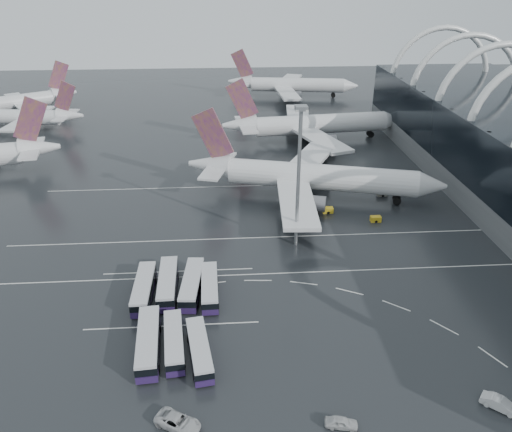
{
  "coord_description": "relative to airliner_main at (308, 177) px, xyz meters",
  "views": [
    {
      "loc": [
        -14.89,
        -80.34,
        51.72
      ],
      "look_at": [
        -8.71,
        8.35,
        7.0
      ],
      "focal_mm": 35.0,
      "sensor_mm": 36.0,
      "label": 1
    }
  ],
  "objects": [
    {
      "name": "bus_row_far_c",
      "position": [
        -25.01,
        -55.76,
        -3.73
      ],
      "size": [
        4.51,
        12.3,
        2.96
      ],
      "rotation": [
        0.0,
        0.0,
        1.72
      ],
      "color": "#231543",
      "rests_on": "ground"
    },
    {
      "name": "van_curve_b",
      "position": [
        -6.99,
        -69.2,
        -4.66
      ],
      "size": [
        4.37,
        2.45,
        1.4
      ],
      "primitive_type": "imported",
      "rotation": [
        0.0,
        0.0,
        1.37
      ],
      "color": "#BDBDBD",
      "rests_on": "ground"
    },
    {
      "name": "lane_marking_near",
      "position": [
        -5.8,
        -34.0,
        -5.36
      ],
      "size": [
        120.0,
        0.25,
        0.01
      ],
      "primitive_type": "cube",
      "color": "silver",
      "rests_on": "ground"
    },
    {
      "name": "van_curve_a",
      "position": [
        -27.35,
        -67.84,
        -4.53
      ],
      "size": [
        6.56,
        5.41,
        1.66
      ],
      "primitive_type": "imported",
      "rotation": [
        0.0,
        0.0,
        1.04
      ],
      "color": "#BDBDBD",
      "rests_on": "ground"
    },
    {
      "name": "airliner_gate_b",
      "position": [
        8.44,
        44.34,
        -0.07
      ],
      "size": [
        60.88,
        54.43,
        21.13
      ],
      "rotation": [
        0.0,
        0.0,
        0.11
      ],
      "color": "silver",
      "rests_on": "ground"
    },
    {
      "name": "airliner_main",
      "position": [
        0.0,
        0.0,
        0.0
      ],
      "size": [
        62.36,
        53.93,
        21.4
      ],
      "rotation": [
        0.0,
        0.0,
        -0.27
      ],
      "color": "silver",
      "rests_on": "ground"
    },
    {
      "name": "gse_cart_belly_a",
      "position": [
        13.22,
        -14.37,
        -4.73
      ],
      "size": [
        2.31,
        1.37,
        1.26
      ],
      "primitive_type": "cube",
      "color": "gold",
      "rests_on": "ground"
    },
    {
      "name": "bus_row_far_a",
      "position": [
        -32.62,
        -53.85,
        -3.51
      ],
      "size": [
        4.15,
        13.87,
        3.37
      ],
      "rotation": [
        0.0,
        0.0,
        1.65
      ],
      "color": "#231543",
      "rests_on": "ground"
    },
    {
      "name": "jet_remote_far",
      "position": [
        -97.32,
        85.24,
        -0.49
      ],
      "size": [
        39.84,
        32.67,
        18.86
      ],
      "rotation": [
        0.0,
        0.0,
        3.68
      ],
      "color": "silver",
      "rests_on": "ground"
    },
    {
      "name": "bus_row_near_c",
      "position": [
        -26.85,
        -39.08,
        -3.58
      ],
      "size": [
        4.04,
        13.33,
        3.23
      ],
      "rotation": [
        0.0,
        0.0,
        1.49
      ],
      "color": "#231543",
      "rests_on": "ground"
    },
    {
      "name": "gse_cart_belly_c",
      "position": [
        3.37,
        -9.14,
        -4.71
      ],
      "size": [
        2.39,
        1.41,
        1.3
      ],
      "primitive_type": "cube",
      "color": "gold",
      "rests_on": "ground"
    },
    {
      "name": "floodlight_mast",
      "position": [
        -6.22,
        -23.34,
        12.88
      ],
      "size": [
        2.22,
        2.22,
        28.99
      ],
      "color": "gray",
      "rests_on": "ground"
    },
    {
      "name": "bus_row_near_b",
      "position": [
        -31.1,
        -38.53,
        -3.55
      ],
      "size": [
        3.49,
        13.43,
        3.29
      ],
      "rotation": [
        0.0,
        0.0,
        1.6
      ],
      "color": "#231543",
      "rests_on": "ground"
    },
    {
      "name": "airliner_gate_c",
      "position": [
        9.54,
        105.94,
        -0.32
      ],
      "size": [
        56.5,
        51.59,
        20.14
      ],
      "rotation": [
        0.0,
        0.0,
        -0.15
      ],
      "color": "silver",
      "rests_on": "ground"
    },
    {
      "name": "van_curve_c",
      "position": [
        14.29,
        -67.86,
        -4.55
      ],
      "size": [
        4.84,
        4.54,
        1.62
      ],
      "primitive_type": "imported",
      "rotation": [
        0.0,
        0.0,
        0.85
      ],
      "color": "#BDBDBD",
      "rests_on": "ground"
    },
    {
      "name": "lane_marking_far",
      "position": [
        -5.8,
        8.0,
        -5.36
      ],
      "size": [
        120.0,
        0.25,
        0.01
      ],
      "primitive_type": "cube",
      "color": "silver",
      "rests_on": "ground"
    },
    {
      "name": "ground",
      "position": [
        -5.8,
        -32.0,
        -5.36
      ],
      "size": [
        420.0,
        420.0,
        0.0
      ],
      "primitive_type": "plane",
      "color": "black",
      "rests_on": "ground"
    },
    {
      "name": "bus_bay_line_south",
      "position": [
        -29.8,
        -48.0,
        -5.36
      ],
      "size": [
        28.0,
        0.25,
        0.01
      ],
      "primitive_type": "cube",
      "color": "silver",
      "rests_on": "ground"
    },
    {
      "name": "gse_cart_belly_b",
      "position": [
        18.91,
        -0.6,
        -4.69
      ],
      "size": [
        2.47,
        1.46,
        1.34
      ],
      "primitive_type": "cube",
      "color": "slate",
      "rests_on": "ground"
    },
    {
      "name": "bus_row_near_d",
      "position": [
        -23.73,
        -40.05,
        -3.69
      ],
      "size": [
        3.18,
        12.39,
        3.03
      ],
      "rotation": [
        0.0,
        0.0,
        1.59
      ],
      "color": "#231543",
      "rests_on": "ground"
    },
    {
      "name": "lane_marking_mid",
      "position": [
        -5.8,
        -20.0,
        -5.36
      ],
      "size": [
        120.0,
        0.25,
        0.01
      ],
      "primitive_type": "cube",
      "color": "silver",
      "rests_on": "ground"
    },
    {
      "name": "bus_row_near_a",
      "position": [
        -35.1,
        -39.77,
        -3.6
      ],
      "size": [
        3.14,
        13.01,
        3.2
      ],
      "rotation": [
        0.0,
        0.0,
        1.57
      ],
      "color": "#231543",
      "rests_on": "ground"
    },
    {
      "name": "bus_bay_line_north",
      "position": [
        -29.8,
        -32.0,
        -5.36
      ],
      "size": [
        28.0,
        0.25,
        0.01
      ],
      "primitive_type": "cube",
      "color": "silver",
      "rests_on": "ground"
    },
    {
      "name": "jet_remote_mid",
      "position": [
        -87.43,
        63.33,
        -0.89
      ],
      "size": [
        39.83,
        32.16,
        17.32
      ],
      "rotation": [
        0.0,
        0.0,
        3.01
      ],
      "color": "silver",
      "rests_on": "ground"
    },
    {
      "name": "bus_row_far_b",
      "position": [
        -28.86,
        -53.71,
        -3.74
      ],
      "size": [
        3.96,
        12.21,
        2.95
      ],
      "rotation": [
        0.0,
        0.0,
        1.68
      ],
      "color": "#231543",
      "rests_on": "ground"
    }
  ]
}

